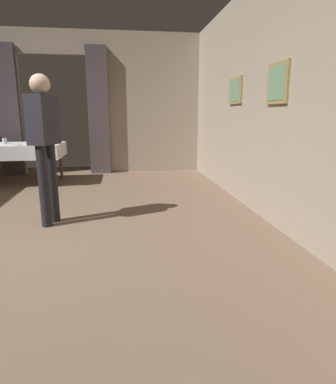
{
  "coord_description": "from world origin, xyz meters",
  "views": [
    {
      "loc": [
        1.39,
        -3.44,
        1.29
      ],
      "look_at": [
        1.94,
        0.53,
        0.35
      ],
      "focal_mm": 31.01,
      "sensor_mm": 36.0,
      "label": 1
    }
  ],
  "objects_px": {
    "dining_table_mid": "(20,148)",
    "glass_mid_b": "(5,141)",
    "person_waiter_by_doorway": "(44,138)",
    "plate_mid_c": "(16,145)",
    "glass_mid_d": "(38,142)"
  },
  "relations": [
    {
      "from": "glass_mid_d",
      "to": "person_waiter_by_doorway",
      "type": "xyz_separation_m",
      "value": [
        0.62,
        -2.3,
        0.23
      ]
    },
    {
      "from": "plate_mid_c",
      "to": "person_waiter_by_doorway",
      "type": "distance_m",
      "value": 2.43
    },
    {
      "from": "plate_mid_c",
      "to": "glass_mid_d",
      "type": "height_order",
      "value": "glass_mid_d"
    },
    {
      "from": "plate_mid_c",
      "to": "person_waiter_by_doorway",
      "type": "bearing_deg",
      "value": -66.27
    },
    {
      "from": "plate_mid_c",
      "to": "person_waiter_by_doorway",
      "type": "relative_size",
      "value": 0.11
    },
    {
      "from": "glass_mid_b",
      "to": "glass_mid_d",
      "type": "distance_m",
      "value": 0.72
    },
    {
      "from": "dining_table_mid",
      "to": "person_waiter_by_doorway",
      "type": "relative_size",
      "value": 0.89
    },
    {
      "from": "glass_mid_d",
      "to": "plate_mid_c",
      "type": "bearing_deg",
      "value": -166.1
    },
    {
      "from": "glass_mid_d",
      "to": "person_waiter_by_doorway",
      "type": "bearing_deg",
      "value": -74.92
    },
    {
      "from": "glass_mid_b",
      "to": "person_waiter_by_doorway",
      "type": "relative_size",
      "value": 0.06
    },
    {
      "from": "dining_table_mid",
      "to": "glass_mid_b",
      "type": "xyz_separation_m",
      "value": [
        -0.27,
        0.05,
        0.13
      ]
    },
    {
      "from": "person_waiter_by_doorway",
      "to": "glass_mid_b",
      "type": "bearing_deg",
      "value": 116.29
    },
    {
      "from": "plate_mid_c",
      "to": "glass_mid_d",
      "type": "bearing_deg",
      "value": 13.9
    },
    {
      "from": "plate_mid_c",
      "to": "glass_mid_b",
      "type": "bearing_deg",
      "value": 129.01
    },
    {
      "from": "dining_table_mid",
      "to": "person_waiter_by_doorway",
      "type": "xyz_separation_m",
      "value": [
        1.01,
        -2.54,
        0.36
      ]
    }
  ]
}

